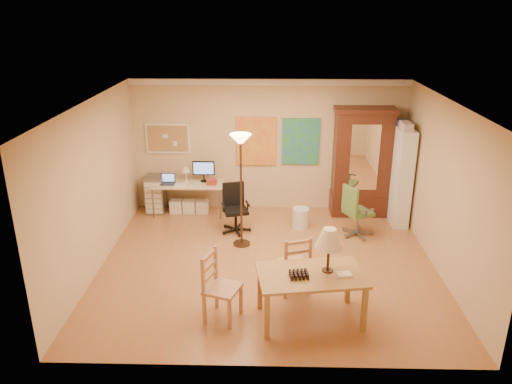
{
  "coord_description": "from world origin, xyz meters",
  "views": [
    {
      "loc": [
        -0.01,
        -7.34,
        4.05
      ],
      "look_at": [
        -0.2,
        0.3,
        1.17
      ],
      "focal_mm": 35.0,
      "sensor_mm": 36.0,
      "label": 1
    }
  ],
  "objects_px": {
    "dining_table": "(318,264)",
    "computer_desk": "(190,195)",
    "office_chair_black": "(235,219)",
    "armoire": "(361,169)",
    "bookshelf": "(401,177)",
    "office_chair_green": "(356,222)"
  },
  "relations": [
    {
      "from": "computer_desk",
      "to": "armoire",
      "type": "relative_size",
      "value": 0.66
    },
    {
      "from": "computer_desk",
      "to": "armoire",
      "type": "height_order",
      "value": "armoire"
    },
    {
      "from": "office_chair_green",
      "to": "armoire",
      "type": "xyz_separation_m",
      "value": [
        0.23,
        1.08,
        0.69
      ]
    },
    {
      "from": "dining_table",
      "to": "armoire",
      "type": "distance_m",
      "value": 3.93
    },
    {
      "from": "office_chair_black",
      "to": "armoire",
      "type": "relative_size",
      "value": 0.42
    },
    {
      "from": "dining_table",
      "to": "computer_desk",
      "type": "distance_m",
      "value": 4.32
    },
    {
      "from": "computer_desk",
      "to": "bookshelf",
      "type": "bearing_deg",
      "value": -4.87
    },
    {
      "from": "dining_table",
      "to": "office_chair_green",
      "type": "height_order",
      "value": "dining_table"
    },
    {
      "from": "dining_table",
      "to": "armoire",
      "type": "xyz_separation_m",
      "value": [
        1.21,
        3.73,
        0.12
      ]
    },
    {
      "from": "dining_table",
      "to": "computer_desk",
      "type": "relative_size",
      "value": 1.06
    },
    {
      "from": "office_chair_green",
      "to": "armoire",
      "type": "height_order",
      "value": "armoire"
    },
    {
      "from": "office_chair_black",
      "to": "bookshelf",
      "type": "bearing_deg",
      "value": 9.03
    },
    {
      "from": "bookshelf",
      "to": "office_chair_green",
      "type": "bearing_deg",
      "value": -144.85
    },
    {
      "from": "office_chair_black",
      "to": "armoire",
      "type": "bearing_deg",
      "value": 20.81
    },
    {
      "from": "computer_desk",
      "to": "office_chair_black",
      "type": "height_order",
      "value": "computer_desk"
    },
    {
      "from": "dining_table",
      "to": "armoire",
      "type": "relative_size",
      "value": 0.69
    },
    {
      "from": "dining_table",
      "to": "computer_desk",
      "type": "xyz_separation_m",
      "value": [
        -2.26,
        3.65,
        -0.44
      ]
    },
    {
      "from": "office_chair_green",
      "to": "bookshelf",
      "type": "bearing_deg",
      "value": 35.15
    },
    {
      "from": "office_chair_green",
      "to": "armoire",
      "type": "bearing_deg",
      "value": 78.08
    },
    {
      "from": "computer_desk",
      "to": "bookshelf",
      "type": "xyz_separation_m",
      "value": [
        4.15,
        -0.35,
        0.55
      ]
    },
    {
      "from": "office_chair_green",
      "to": "bookshelf",
      "type": "xyz_separation_m",
      "value": [
        0.91,
        0.64,
        0.68
      ]
    },
    {
      "from": "dining_table",
      "to": "computer_desk",
      "type": "height_order",
      "value": "dining_table"
    }
  ]
}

